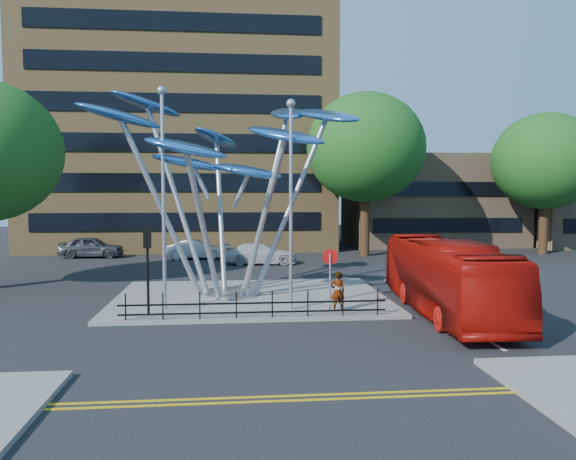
{
  "coord_description": "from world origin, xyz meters",
  "views": [
    {
      "loc": [
        -1.74,
        -18.99,
        4.9
      ],
      "look_at": [
        0.49,
        4.0,
        3.26
      ],
      "focal_mm": 35.0,
      "sensor_mm": 36.0,
      "label": 1
    }
  ],
  "objects": [
    {
      "name": "ground",
      "position": [
        0.0,
        0.0,
        0.0
      ],
      "size": [
        120.0,
        120.0,
        0.0
      ],
      "primitive_type": "plane",
      "color": "black",
      "rests_on": "ground"
    },
    {
      "name": "traffic_island",
      "position": [
        -1.0,
        6.0,
        0.07
      ],
      "size": [
        12.0,
        9.0,
        0.15
      ],
      "primitive_type": "cube",
      "color": "slate",
      "rests_on": "ground"
    },
    {
      "name": "double_yellow_near",
      "position": [
        0.0,
        -6.0,
        0.01
      ],
      "size": [
        40.0,
        0.12,
        0.01
      ],
      "primitive_type": "cube",
      "color": "gold",
      "rests_on": "ground"
    },
    {
      "name": "double_yellow_far",
      "position": [
        0.0,
        -6.3,
        0.01
      ],
      "size": [
        40.0,
        0.12,
        0.01
      ],
      "primitive_type": "cube",
      "color": "gold",
      "rests_on": "ground"
    },
    {
      "name": "brick_tower",
      "position": [
        -6.0,
        32.0,
        15.0
      ],
      "size": [
        25.0,
        15.0,
        30.0
      ],
      "primitive_type": "cube",
      "color": "olive",
      "rests_on": "ground"
    },
    {
      "name": "low_building_near",
      "position": [
        16.0,
        30.0,
        4.0
      ],
      "size": [
        15.0,
        8.0,
        8.0
      ],
      "primitive_type": "cube",
      "color": "#9E7B5D",
      "rests_on": "ground"
    },
    {
      "name": "tree_right",
      "position": [
        8.0,
        22.0,
        8.04
      ],
      "size": [
        8.8,
        8.8,
        12.11
      ],
      "color": "black",
      "rests_on": "ground"
    },
    {
      "name": "tree_far",
      "position": [
        22.0,
        22.0,
        7.11
      ],
      "size": [
        8.0,
        8.0,
        10.81
      ],
      "color": "black",
      "rests_on": "ground"
    },
    {
      "name": "leaf_sculpture",
      "position": [
        -2.07,
        6.68,
        6.87
      ],
      "size": [
        12.72,
        9.54,
        9.51
      ],
      "color": "#9EA0A5",
      "rests_on": "traffic_island"
    },
    {
      "name": "street_lamp_left",
      "position": [
        -4.5,
        3.5,
        5.36
      ],
      "size": [
        0.36,
        0.36,
        8.8
      ],
      "color": "#9EA0A5",
      "rests_on": "traffic_island"
    },
    {
      "name": "street_lamp_right",
      "position": [
        0.5,
        3.0,
        5.09
      ],
      "size": [
        0.36,
        0.36,
        8.3
      ],
      "color": "#9EA0A5",
      "rests_on": "traffic_island"
    },
    {
      "name": "traffic_light_island",
      "position": [
        -5.0,
        2.5,
        2.61
      ],
      "size": [
        0.28,
        0.18,
        3.42
      ],
      "color": "black",
      "rests_on": "traffic_island"
    },
    {
      "name": "no_entry_sign_island",
      "position": [
        2.0,
        2.52,
        1.82
      ],
      "size": [
        0.6,
        0.1,
        2.45
      ],
      "color": "#9EA0A5",
      "rests_on": "traffic_island"
    },
    {
      "name": "pedestrian_railing_front",
      "position": [
        -1.0,
        1.7,
        0.55
      ],
      "size": [
        10.0,
        0.06,
        1.0
      ],
      "color": "black",
      "rests_on": "traffic_island"
    },
    {
      "name": "red_bus",
      "position": [
        6.6,
        2.25,
        1.47
      ],
      "size": [
        3.03,
        10.7,
        2.95
      ],
      "primitive_type": "imported",
      "rotation": [
        0.0,
        0.0,
        -0.05
      ],
      "color": "#A70E07",
      "rests_on": "ground"
    },
    {
      "name": "pedestrian",
      "position": [
        2.3,
        2.5,
        0.94
      ],
      "size": [
        0.6,
        0.42,
        1.58
      ],
      "primitive_type": "imported",
      "rotation": [
        0.0,
        0.0,
        3.21
      ],
      "color": "gray",
      "rests_on": "traffic_island"
    },
    {
      "name": "parked_car_left",
      "position": [
        -12.1,
        22.85,
        0.77
      ],
      "size": [
        4.59,
        1.96,
        1.55
      ],
      "primitive_type": "imported",
      "rotation": [
        0.0,
        0.0,
        1.54
      ],
      "color": "#43454B",
      "rests_on": "ground"
    },
    {
      "name": "parked_car_mid",
      "position": [
        -4.46,
        21.19,
        0.69
      ],
      "size": [
        4.2,
        1.52,
        1.38
      ],
      "primitive_type": "imported",
      "rotation": [
        0.0,
        0.0,
        1.55
      ],
      "color": "#B6B9BF",
      "rests_on": "ground"
    },
    {
      "name": "parked_car_right",
      "position": [
        0.04,
        18.0,
        0.69
      ],
      "size": [
        4.83,
        2.08,
        1.38
      ],
      "primitive_type": "imported",
      "rotation": [
        0.0,
        0.0,
        1.54
      ],
      "color": "silver",
      "rests_on": "ground"
    }
  ]
}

